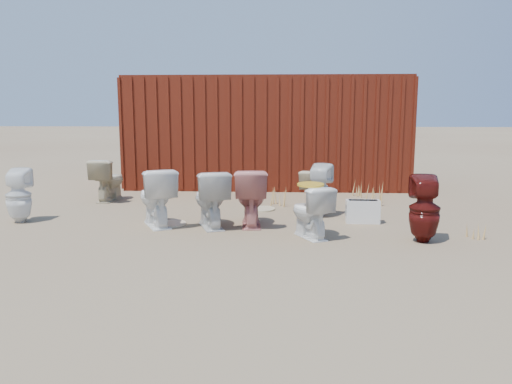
# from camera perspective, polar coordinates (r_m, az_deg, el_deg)

# --- Properties ---
(ground) EXTENTS (100.00, 100.00, 0.00)m
(ground) POSITION_cam_1_polar(r_m,az_deg,el_deg) (6.48, -0.29, -5.65)
(ground) COLOR brown
(ground) RESTS_ON ground
(shipping_container) EXTENTS (6.00, 2.40, 2.40)m
(shipping_container) POSITION_cam_1_polar(r_m,az_deg,el_deg) (11.47, 1.28, 6.88)
(shipping_container) COLOR #44120B
(shipping_container) RESTS_ON ground
(toilet_front_a) EXTENTS (0.81, 0.96, 0.85)m
(toilet_front_a) POSITION_cam_1_polar(r_m,az_deg,el_deg) (7.41, -11.36, -0.58)
(toilet_front_a) COLOR white
(toilet_front_a) RESTS_ON ground
(toilet_front_pink) EXTENTS (0.53, 0.86, 0.84)m
(toilet_front_pink) POSITION_cam_1_polar(r_m,az_deg,el_deg) (7.30, -0.62, -0.59)
(toilet_front_pink) COLOR #D47F7A
(toilet_front_pink) RESTS_ON ground
(toilet_front_c) EXTENTS (0.71, 0.92, 0.83)m
(toilet_front_c) POSITION_cam_1_polar(r_m,az_deg,el_deg) (7.22, -5.25, -0.78)
(toilet_front_c) COLOR silver
(toilet_front_c) RESTS_ON ground
(toilet_front_maroon) EXTENTS (0.42, 0.43, 0.86)m
(toilet_front_maroon) POSITION_cam_1_polar(r_m,az_deg,el_deg) (6.71, 18.70, -1.85)
(toilet_front_maroon) COLOR #51110E
(toilet_front_maroon) RESTS_ON ground
(toilet_back_a) EXTENTS (0.42, 0.43, 0.82)m
(toilet_back_a) POSITION_cam_1_polar(r_m,az_deg,el_deg) (8.31, -25.50, -0.38)
(toilet_back_a) COLOR white
(toilet_back_a) RESTS_ON ground
(toilet_back_beige_left) EXTENTS (0.55, 0.83, 0.79)m
(toilet_back_beige_left) POSITION_cam_1_polar(r_m,az_deg,el_deg) (9.73, -16.50, 1.33)
(toilet_back_beige_left) COLOR #C4B68F
(toilet_back_beige_left) RESTS_ON ground
(toilet_back_beige_right) EXTENTS (0.63, 0.77, 0.69)m
(toilet_back_beige_right) POSITION_cam_1_polar(r_m,az_deg,el_deg) (8.56, 6.87, 0.27)
(toilet_back_beige_right) COLOR beige
(toilet_back_beige_right) RESTS_ON ground
(toilet_back_yellowlid) EXTENTS (0.66, 0.79, 0.70)m
(toilet_back_yellowlid) POSITION_cam_1_polar(r_m,az_deg,el_deg) (6.64, 6.22, -2.25)
(toilet_back_yellowlid) COLOR white
(toilet_back_yellowlid) RESTS_ON ground
(toilet_back_e) EXTENTS (0.48, 0.49, 0.84)m
(toilet_back_e) POSITION_cam_1_polar(r_m,az_deg,el_deg) (7.97, 7.30, 0.17)
(toilet_back_e) COLOR silver
(toilet_back_e) RESTS_ON ground
(yellow_lid) EXTENTS (0.35, 0.44, 0.02)m
(yellow_lid) POSITION_cam_1_polar(r_m,az_deg,el_deg) (6.58, 6.27, 0.85)
(yellow_lid) COLOR gold
(yellow_lid) RESTS_ON toilet_back_yellowlid
(loose_tank) EXTENTS (0.50, 0.21, 0.35)m
(loose_tank) POSITION_cam_1_polar(r_m,az_deg,el_deg) (7.66, 12.09, -2.20)
(loose_tank) COLOR silver
(loose_tank) RESTS_ON ground
(loose_lid_near) EXTENTS (0.45, 0.54, 0.02)m
(loose_lid_near) POSITION_cam_1_polar(r_m,az_deg,el_deg) (8.54, 0.91, -1.95)
(loose_lid_near) COLOR #BFB38A
(loose_lid_near) RESTS_ON ground
(loose_lid_far) EXTENTS (0.43, 0.52, 0.02)m
(loose_lid_far) POSITION_cam_1_polar(r_m,az_deg,el_deg) (7.54, -9.38, -3.56)
(loose_lid_far) COLOR beige
(loose_lid_far) RESTS_ON ground
(weed_clump_a) EXTENTS (0.36, 0.36, 0.27)m
(weed_clump_a) POSITION_cam_1_polar(r_m,az_deg,el_deg) (9.84, -10.07, 0.12)
(weed_clump_a) COLOR tan
(weed_clump_a) RESTS_ON ground
(weed_clump_b) EXTENTS (0.32, 0.32, 0.31)m
(weed_clump_b) POSITION_cam_1_polar(r_m,az_deg,el_deg) (8.92, 2.62, -0.54)
(weed_clump_b) COLOR tan
(weed_clump_b) RESTS_ON ground
(weed_clump_c) EXTENTS (0.36, 0.36, 0.35)m
(weed_clump_c) POSITION_cam_1_polar(r_m,az_deg,el_deg) (9.24, 13.57, -0.34)
(weed_clump_c) COLOR tan
(weed_clump_c) RESTS_ON ground
(weed_clump_d) EXTENTS (0.30, 0.30, 0.23)m
(weed_clump_d) POSITION_cam_1_polar(r_m,az_deg,el_deg) (9.99, -5.55, 0.24)
(weed_clump_d) COLOR tan
(weed_clump_d) RESTS_ON ground
(weed_clump_e) EXTENTS (0.34, 0.34, 0.29)m
(weed_clump_e) POSITION_cam_1_polar(r_m,az_deg,el_deg) (9.97, 11.08, 0.27)
(weed_clump_e) COLOR tan
(weed_clump_e) RESTS_ON ground
(weed_clump_f) EXTENTS (0.28, 0.28, 0.22)m
(weed_clump_f) POSITION_cam_1_polar(r_m,az_deg,el_deg) (7.21, 23.89, -4.04)
(weed_clump_f) COLOR tan
(weed_clump_f) RESTS_ON ground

